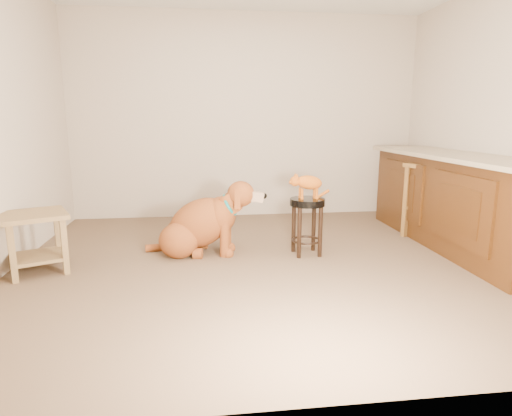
{
  "coord_description": "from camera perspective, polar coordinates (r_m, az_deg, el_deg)",
  "views": [
    {
      "loc": [
        -0.58,
        -3.66,
        1.27
      ],
      "look_at": [
        -0.09,
        0.28,
        0.45
      ],
      "focal_mm": 30.0,
      "sensor_mm": 36.0,
      "label": 1
    }
  ],
  "objects": [
    {
      "name": "floor",
      "position": [
        3.92,
        1.81,
        -7.25
      ],
      "size": [
        4.5,
        4.0,
        0.01
      ],
      "primitive_type": "cube",
      "color": "brown",
      "rests_on": "ground"
    },
    {
      "name": "room_shell",
      "position": [
        3.72,
        1.99,
        17.94
      ],
      "size": [
        4.54,
        4.04,
        2.62
      ],
      "color": "#B5A591",
      "rests_on": "ground"
    },
    {
      "name": "cabinet_run",
      "position": [
        4.77,
        25.02,
        0.55
      ],
      "size": [
        0.7,
        2.56,
        0.94
      ],
      "color": "#41230B",
      "rests_on": "ground"
    },
    {
      "name": "padded_stool",
      "position": [
        4.08,
        6.82,
        -0.92
      ],
      "size": [
        0.33,
        0.33,
        0.54
      ],
      "rotation": [
        0.0,
        0.0,
        0.05
      ],
      "color": "black",
      "rests_on": "ground"
    },
    {
      "name": "wood_stool",
      "position": [
        4.97,
        22.27,
        1.03
      ],
      "size": [
        0.58,
        0.58,
        0.82
      ],
      "rotation": [
        0.0,
        0.0,
        0.39
      ],
      "color": "brown",
      "rests_on": "ground"
    },
    {
      "name": "side_table",
      "position": [
        4.04,
        -27.32,
        -3.02
      ],
      "size": [
        0.65,
        0.65,
        0.51
      ],
      "rotation": [
        0.0,
        0.0,
        0.44
      ],
      "color": "brown",
      "rests_on": "ground"
    },
    {
      "name": "golden_retriever",
      "position": [
        4.14,
        -7.31,
        -2.23
      ],
      "size": [
        1.18,
        0.64,
        0.76
      ],
      "rotation": [
        0.0,
        0.0,
        -0.17
      ],
      "color": "brown",
      "rests_on": "ground"
    },
    {
      "name": "tabby_kitten",
      "position": [
        4.02,
        6.79,
        3.29
      ],
      "size": [
        0.42,
        0.17,
        0.27
      ],
      "rotation": [
        0.0,
        0.0,
        0.05
      ],
      "color": "#95440E",
      "rests_on": "padded_stool"
    }
  ]
}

